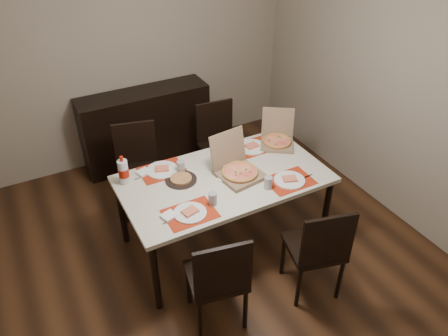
{
  "coord_description": "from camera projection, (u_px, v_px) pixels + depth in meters",
  "views": [
    {
      "loc": [
        -1.32,
        -2.66,
        2.99
      ],
      "look_at": [
        0.14,
        0.07,
        0.85
      ],
      "focal_mm": 35.0,
      "sensor_mm": 36.0,
      "label": 1
    }
  ],
  "objects": [
    {
      "name": "sideboard",
      "position": [
        146.0,
        127.0,
        5.18
      ],
      "size": [
        1.5,
        0.4,
        0.9
      ],
      "primitive_type": "cube",
      "color": "black",
      "rests_on": "ground"
    },
    {
      "name": "pizza_box_right",
      "position": [
        277.0,
        139.0,
        4.26
      ],
      "size": [
        0.45,
        0.46,
        0.31
      ],
      "color": "#7B6147",
      "rests_on": "dining_table"
    },
    {
      "name": "setting_far_right",
      "position": [
        248.0,
        148.0,
        4.19
      ],
      "size": [
        0.48,
        0.3,
        0.11
      ],
      "color": "#B2240B",
      "rests_on": "dining_table"
    },
    {
      "name": "dip_bowl",
      "position": [
        225.0,
        163.0,
        3.98
      ],
      "size": [
        0.12,
        0.12,
        0.03
      ],
      "primitive_type": "imported",
      "rotation": [
        0.0,
        0.0,
        -0.14
      ],
      "color": "white",
      "rests_on": "dining_table"
    },
    {
      "name": "room_walls",
      "position": [
        188.0,
        59.0,
        3.47
      ],
      "size": [
        3.84,
        4.02,
        2.62
      ],
      "color": "gray",
      "rests_on": "ground"
    },
    {
      "name": "ground",
      "position": [
        215.0,
        250.0,
        4.15
      ],
      "size": [
        3.8,
        4.0,
        0.02
      ],
      "primitive_type": "cube",
      "color": "#432614",
      "rests_on": "ground"
    },
    {
      "name": "soda_bottle",
      "position": [
        124.0,
        172.0,
        3.7
      ],
      "size": [
        0.09,
        0.09,
        0.27
      ],
      "color": "silver",
      "rests_on": "dining_table"
    },
    {
      "name": "faina_plate",
      "position": [
        181.0,
        179.0,
        3.78
      ],
      "size": [
        0.27,
        0.27,
        0.03
      ],
      "color": "black",
      "rests_on": "dining_table"
    },
    {
      "name": "napkin_loose",
      "position": [
        224.0,
        177.0,
        3.81
      ],
      "size": [
        0.14,
        0.15,
        0.02
      ],
      "primitive_type": "cube",
      "rotation": [
        0.0,
        0.0,
        1.27
      ],
      "color": "white",
      "rests_on": "dining_table"
    },
    {
      "name": "chair_far_right",
      "position": [
        218.0,
        141.0,
        4.8
      ],
      "size": [
        0.46,
        0.46,
        0.93
      ],
      "color": "black",
      "rests_on": "ground"
    },
    {
      "name": "setting_far_left",
      "position": [
        165.0,
        169.0,
        3.89
      ],
      "size": [
        0.47,
        0.3,
        0.11
      ],
      "color": "#B2240B",
      "rests_on": "dining_table"
    },
    {
      "name": "setting_near_left",
      "position": [
        193.0,
        210.0,
        3.43
      ],
      "size": [
        0.48,
        0.3,
        0.11
      ],
      "color": "#B2240B",
      "rests_on": "dining_table"
    },
    {
      "name": "pizza_box_center",
      "position": [
        238.0,
        169.0,
        3.82
      ],
      "size": [
        0.41,
        0.44,
        0.36
      ],
      "color": "#7B6147",
      "rests_on": "dining_table"
    },
    {
      "name": "chair_near_left",
      "position": [
        218.0,
        278.0,
        3.2
      ],
      "size": [
        0.49,
        0.49,
        0.93
      ],
      "color": "black",
      "rests_on": "ground"
    },
    {
      "name": "chair_far_left",
      "position": [
        138.0,
        165.0,
        4.41
      ],
      "size": [
        0.51,
        0.51,
        0.93
      ],
      "color": "black",
      "rests_on": "ground"
    },
    {
      "name": "chair_near_right",
      "position": [
        318.0,
        248.0,
        3.45
      ],
      "size": [
        0.51,
        0.51,
        0.93
      ],
      "color": "black",
      "rests_on": "ground"
    },
    {
      "name": "setting_near_right",
      "position": [
        284.0,
        181.0,
        3.75
      ],
      "size": [
        0.49,
        0.3,
        0.11
      ],
      "color": "#B2240B",
      "rests_on": "dining_table"
    },
    {
      "name": "dining_table",
      "position": [
        224.0,
        183.0,
        3.86
      ],
      "size": [
        1.8,
        1.0,
        0.75
      ],
      "color": "beige",
      "rests_on": "ground"
    }
  ]
}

